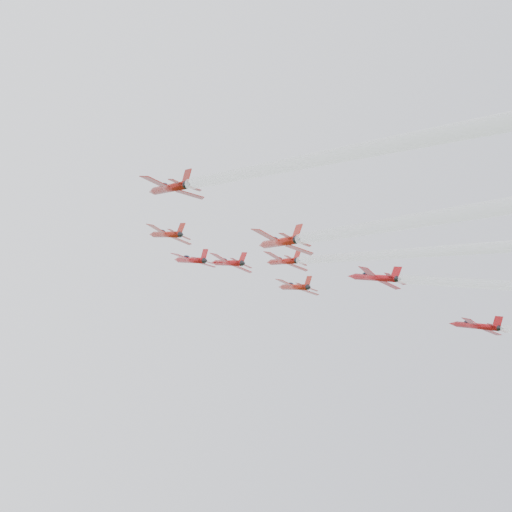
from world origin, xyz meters
TOP-DOWN VIEW (x-y plane):
  - jet_lead at (0.62, 25.48)m, footprint 10.54×13.49m
  - jet_row2_left at (-12.68, 12.22)m, footprint 9.50×12.16m
  - jet_row2_center at (1.88, 13.48)m, footprint 9.60×12.28m
  - jet_row2_right at (15.16, 9.65)m, footprint 9.68×12.39m
  - jet_center at (0.66, -40.00)m, footprint 8.51×80.10m
  - jet_rear_farleft at (-27.15, -53.99)m, footprint 9.45×88.94m

SIDE VIEW (x-z plane):
  - jet_rear_farleft at x=-27.15m, z-range 97.91..151.04m
  - jet_center at x=0.66m, z-range 108.80..156.64m
  - jet_row2_right at x=15.16m, z-range 158.12..166.01m
  - jet_row2_left at x=-12.68m, z-range 159.71..167.45m
  - jet_row2_center at x=1.88m, z-range 160.41..168.24m
  - jet_lead at x=0.62m, z-range 167.11..175.70m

